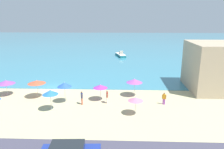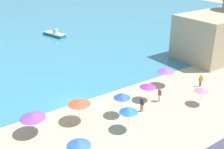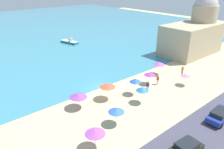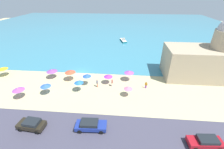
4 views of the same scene
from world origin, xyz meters
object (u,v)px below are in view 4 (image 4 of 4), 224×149
beach_umbrella_5 (129,72)px  parked_car_0 (206,142)px  beach_umbrella_4 (79,82)px  beach_umbrella_6 (45,85)px  beach_umbrella_3 (70,72)px  bather_2 (97,83)px  beach_umbrella_0 (2,68)px  parked_car_2 (32,124)px  beach_umbrella_8 (87,75)px  parked_car_1 (91,125)px  bather_0 (112,82)px  skiff_nearshore (123,40)px  beach_umbrella_1 (108,76)px  harbor_fortress (208,58)px  beach_umbrella_2 (128,88)px  bather_1 (146,85)px  beach_umbrella_7 (18,89)px  beach_umbrella_9 (52,71)px

beach_umbrella_5 → parked_car_0: 18.87m
beach_umbrella_4 → beach_umbrella_6: (-6.28, -1.46, -0.25)m
beach_umbrella_3 → bather_2: size_ratio=1.42×
beach_umbrella_0 → parked_car_2: bearing=-43.5°
beach_umbrella_8 → parked_car_1: size_ratio=0.59×
bather_2 → beach_umbrella_8: bearing=165.4°
beach_umbrella_3 → parked_car_2: 14.29m
beach_umbrella_6 → bather_0: size_ratio=1.34×
beach_umbrella_4 → skiff_nearshore: bearing=76.8°
parked_car_1 → beach_umbrella_1: bearing=84.5°
harbor_fortress → beach_umbrella_6: bearing=-163.8°
beach_umbrella_1 → beach_umbrella_2: size_ratio=1.04×
bather_2 → parked_car_0: (16.73, -12.74, -0.17)m
beach_umbrella_0 → beach_umbrella_3: bearing=-2.0°
beach_umbrella_1 → beach_umbrella_4: 6.57m
parked_car_0 → parked_car_2: bearing=178.1°
parked_car_1 → beach_umbrella_6: bearing=143.1°
beach_umbrella_1 → bather_2: beach_umbrella_1 is taller
bather_0 → harbor_fortress: size_ratio=0.11×
beach_umbrella_1 → parked_car_0: 20.40m
bather_2 → harbor_fortress: harbor_fortress is taller
bather_1 → parked_car_0: bather_1 is taller
beach_umbrella_4 → parked_car_1: bearing=-65.3°
beach_umbrella_0 → beach_umbrella_6: beach_umbrella_0 is taller
bather_0 → parked_car_2: bearing=-131.4°
beach_umbrella_0 → parked_car_1: beach_umbrella_0 is taller
beach_umbrella_2 → harbor_fortress: size_ratio=0.14×
beach_umbrella_3 → beach_umbrella_5: bearing=4.4°
beach_umbrella_7 → parked_car_1: (15.10, -6.26, -1.20)m
beach_umbrella_1 → parked_car_1: (-1.24, -12.88, -1.07)m
beach_umbrella_4 → parked_car_0: beach_umbrella_4 is taller
beach_umbrella_2 → bather_2: size_ratio=1.20×
skiff_nearshore → beach_umbrella_1: bearing=-94.9°
parked_car_2 → beach_umbrella_1: bearing=53.3°
beach_umbrella_2 → beach_umbrella_5: 5.93m
beach_umbrella_9 → bather_0: bearing=-9.5°
beach_umbrella_8 → bather_2: size_ratio=1.56×
beach_umbrella_1 → bather_2: (-2.22, -1.57, -0.92)m
beach_umbrella_5 → bather_2: (-6.80, -3.24, -1.24)m
beach_umbrella_6 → beach_umbrella_5: bearing=21.8°
beach_umbrella_4 → beach_umbrella_9: size_ratio=1.05×
bather_0 → skiff_nearshore: 32.96m
beach_umbrella_0 → parked_car_0: beach_umbrella_0 is taller
beach_umbrella_2 → bather_1: (3.83, 3.03, -0.96)m
beach_umbrella_3 → beach_umbrella_6: bearing=-119.4°
beach_umbrella_3 → beach_umbrella_6: beach_umbrella_3 is taller
bather_0 → bather_1: 7.22m
beach_umbrella_4 → bather_0: beach_umbrella_4 is taller
parked_car_2 → harbor_fortress: (32.38, 18.56, 4.02)m
bather_1 → parked_car_1: bather_1 is taller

